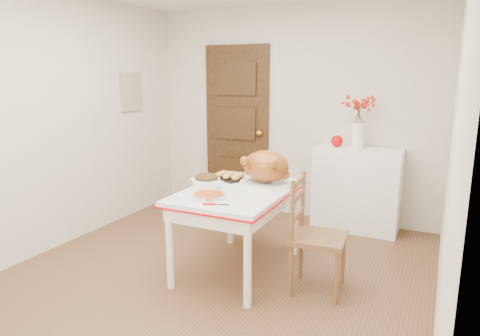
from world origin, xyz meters
The scene contains 19 objects.
floor centered at (0.00, 0.00, 0.00)m, with size 3.50×4.00×0.00m, color #56351D.
wall_back centered at (0.00, 2.00, 1.25)m, with size 3.50×0.00×2.50m, color beige.
wall_left centered at (-1.75, 0.00, 1.25)m, with size 0.00×4.00×2.50m, color beige.
wall_right centered at (1.75, 0.00, 1.25)m, with size 0.00×4.00×2.50m, color beige.
door_back centered at (-0.70, 1.97, 1.03)m, with size 0.85×0.06×2.06m, color black.
photo_board centered at (-1.73, 1.20, 1.50)m, with size 0.03×0.35×0.45m, color #BDB08D.
sideboard centered at (0.87, 1.78, 0.46)m, with size 0.92×0.41×0.92m, color white.
kitchen_table centered at (0.13, 0.28, 0.37)m, with size 0.85×1.24×0.74m, color white, non-canonical shape.
chair_oak centered at (0.87, 0.23, 0.47)m, with size 0.41×0.41×0.94m, color brown, non-canonical shape.
berry_vase centered at (0.84, 1.78, 1.20)m, with size 0.29×0.29×0.57m, color white, non-canonical shape.
apple centered at (0.62, 1.78, 0.98)m, with size 0.13×0.13×0.13m, color #CA0005.
turkey_platter centered at (0.29, 0.53, 0.89)m, with size 0.49×0.39×0.31m, color #964F1E, non-canonical shape.
pumpkin_pie centered at (0.03, -0.05, 0.77)m, with size 0.26×0.26×0.05m, color #AA4316.
stuffing_dish centered at (-0.14, 0.22, 0.80)m, with size 0.31×0.24×0.12m, color #422F15, non-canonical shape.
rolls_tray centered at (-0.09, 0.56, 0.77)m, with size 0.26×0.21×0.07m, color gold, non-canonical shape.
pie_server centered at (0.18, -0.19, 0.75)m, with size 0.20×0.06×0.01m, color silver, non-canonical shape.
carving_knife centered at (-0.06, 0.04, 0.75)m, with size 0.23×0.06×0.01m, color silver, non-canonical shape.
drinking_glass centered at (0.18, 0.75, 0.79)m, with size 0.06×0.06×0.11m, color white.
shaker_pair centered at (0.39, 0.71, 0.79)m, with size 0.10×0.04×0.09m, color white, non-canonical shape.
Camera 1 is at (1.70, -2.93, 1.72)m, focal length 32.26 mm.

